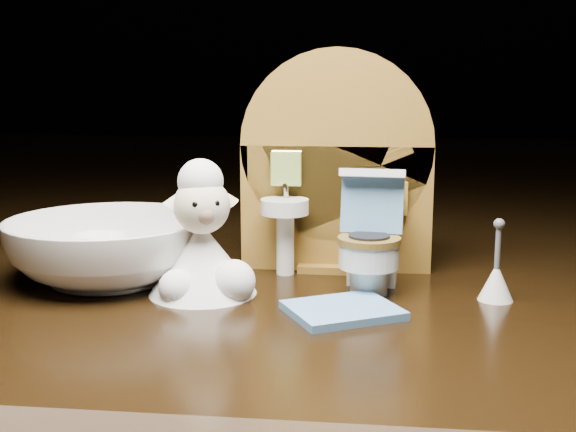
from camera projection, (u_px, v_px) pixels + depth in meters
name	position (u px, v px, depth m)	size (l,w,h in m)	color
backdrop_panel	(335.00, 175.00, 0.49)	(0.13, 0.05, 0.15)	olive
toy_toilet	(371.00, 246.00, 0.45)	(0.04, 0.05, 0.08)	white
bath_mat	(343.00, 310.00, 0.40)	(0.06, 0.05, 0.00)	#568ABD
toilet_brush	(496.00, 279.00, 0.43)	(0.02, 0.02, 0.05)	white
plush_lamb	(203.00, 247.00, 0.44)	(0.07, 0.07, 0.09)	white
ceramic_bowl	(109.00, 250.00, 0.47)	(0.13, 0.13, 0.04)	white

